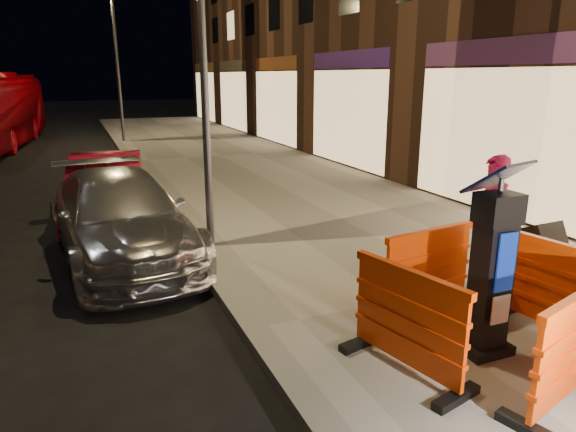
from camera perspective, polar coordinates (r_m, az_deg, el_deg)
name	(u,v)px	position (r m, az deg, el deg)	size (l,w,h in m)	color
ground_plane	(256,340)	(5.92, -3.56, -13.55)	(120.00, 120.00, 0.00)	black
sidewalk	(469,292)	(7.31, 19.48, -7.94)	(6.00, 60.00, 0.15)	gray
kerb	(256,334)	(5.88, -3.58, -12.91)	(0.30, 60.00, 0.15)	slate
parking_kiosk	(492,266)	(5.38, 21.73, -5.20)	(0.58, 0.58, 1.84)	black
barrier_front	(571,351)	(4.97, 28.97, -12.96)	(1.32, 0.54, 1.03)	#E53B04
barrier_back	(428,272)	(6.18, 15.28, -6.01)	(1.32, 0.54, 1.03)	#E53B04
barrier_kerbside	(407,322)	(4.96, 13.13, -11.37)	(1.32, 0.54, 1.03)	#E53B04
barrier_bldgside	(558,290)	(6.19, 27.77, -7.28)	(1.32, 0.54, 1.03)	#E53B04
car_silver	(124,256)	(8.82, -17.75, -4.30)	(1.89, 4.65, 1.35)	#B0B0B5
car_red	(110,218)	(11.25, -19.16, -0.21)	(1.38, 3.97, 1.31)	maroon
man	(491,220)	(7.27, 21.61, -0.42)	(0.63, 0.41, 1.73)	maroon
stroller	(556,268)	(6.94, 27.61, -5.10)	(0.51, 0.78, 0.98)	black
street_lamp_mid	(203,55)	(8.14, -9.41, 17.23)	(0.12, 0.12, 6.00)	#3F3F44
street_lamp_far	(118,68)	(22.99, -18.40, 15.37)	(0.12, 0.12, 6.00)	#3F3F44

